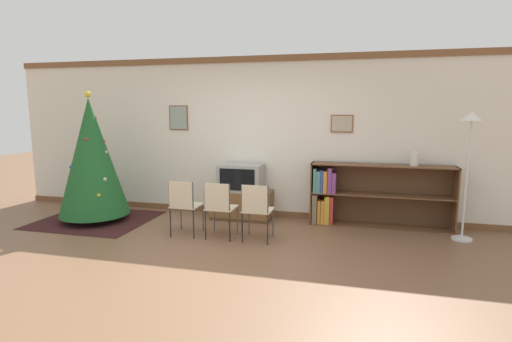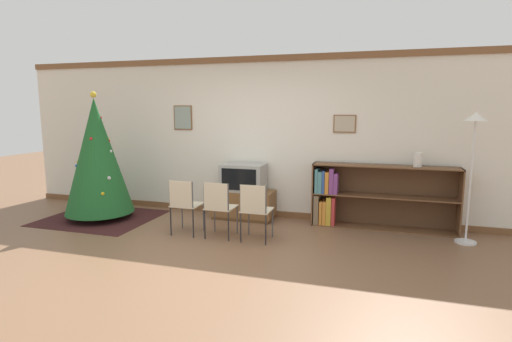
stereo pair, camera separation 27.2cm
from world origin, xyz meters
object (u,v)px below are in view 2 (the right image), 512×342
Objects in this scene: tv_console at (244,204)px; vase at (418,159)px; television at (243,177)px; folding_chair_center at (219,206)px; standing_lamp at (474,143)px; christmas_tree at (97,156)px; folding_chair_left at (184,203)px; folding_chair_right at (255,209)px; bookshelf at (358,197)px.

vase is at bearing 1.61° from tv_console.
television reaches higher than folding_chair_center.
standing_lamp is (3.34, -0.29, 0.67)m from television.
christmas_tree is 1.92m from folding_chair_left.
television is 0.87× the size of folding_chair_left.
folding_chair_right is (0.54, 0.00, 0.00)m from folding_chair_center.
christmas_tree is 2.45m from television.
folding_chair_center is at bearing -147.64° from bookshelf.
tv_console is 1.25× the size of folding_chair_center.
television is at bearing 63.62° from folding_chair_left.
vase is at bearing 19.83° from folding_chair_left.
tv_console is at bearing -177.34° from bookshelf.
standing_lamp is (0.64, -0.36, 0.28)m from vase.
folding_chair_left is at bearing 180.00° from folding_chair_center.
television is 0.87× the size of folding_chair_right.
tv_console is at bearing 63.67° from folding_chair_left.
folding_chair_center is 1.00× the size of folding_chair_right.
bookshelf reaches higher than folding_chair_left.
christmas_tree is at bearing -175.82° from standing_lamp.
folding_chair_left is 0.38× the size of bookshelf.
christmas_tree is 2.95m from folding_chair_right.
folding_chair_left is 1.00× the size of folding_chair_center.
folding_chair_center is (0.00, -1.09, 0.23)m from tv_console.
bookshelf is (1.86, 0.09, 0.23)m from tv_console.
television is 3.29× the size of vase.
bookshelf is at bearing 32.36° from folding_chair_center.
tv_console is 1.43× the size of television.
folding_chair_right is 2.53m from vase.
christmas_tree is 4.30m from bookshelf.
vase is (3.24, 1.17, 0.62)m from folding_chair_left.
standing_lamp is at bearing 4.18° from christmas_tree.
standing_lamp is at bearing 16.01° from folding_chair_right.
tv_console is 1.12m from folding_chair_center.
christmas_tree is 5.69m from standing_lamp.
standing_lamp is at bearing 13.53° from folding_chair_center.
folding_chair_left is 3.50m from vase.
folding_chair_left is (-0.54, -1.09, 0.23)m from tv_console.
folding_chair_left is 3.78× the size of vase.
standing_lamp reaches higher than folding_chair_left.
folding_chair_right is (2.86, -0.39, -0.58)m from christmas_tree.
bookshelf is at bearing 2.66° from tv_console.
bookshelf is (4.18, 0.79, -0.58)m from christmas_tree.
television is 0.33× the size of bookshelf.
christmas_tree is 2.43m from folding_chair_center.
christmas_tree reaches higher than television.
folding_chair_left is at bearing -12.35° from christmas_tree.
vase is 0.12× the size of standing_lamp.
standing_lamp reaches higher than folding_chair_center.
folding_chair_left is at bearing -153.85° from bookshelf.
bookshelf reaches higher than folding_chair_right.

